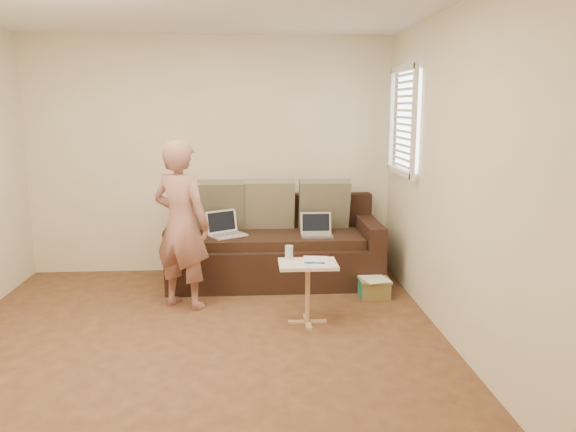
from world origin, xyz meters
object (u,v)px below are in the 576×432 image
(sofa, at_px, (275,242))
(striped_box, at_px, (374,287))
(person, at_px, (182,225))
(side_table, at_px, (308,293))
(laptop_silver, at_px, (317,236))
(laptop_white, at_px, (228,236))
(drinking_glass, at_px, (289,252))

(sofa, xyz_separation_m, striped_box, (0.95, -0.58, -0.33))
(person, xyz_separation_m, side_table, (1.11, -0.49, -0.51))
(side_table, relative_size, striped_box, 1.79)
(person, relative_size, striped_box, 5.18)
(laptop_silver, bearing_deg, striped_box, -37.67)
(striped_box, bearing_deg, sofa, 148.82)
(sofa, distance_m, striped_box, 1.16)
(side_table, height_order, striped_box, side_table)
(laptop_white, bearing_deg, sofa, -22.51)
(side_table, bearing_deg, drinking_glass, 142.67)
(drinking_glass, bearing_deg, side_table, -37.33)
(sofa, bearing_deg, side_table, -79.24)
(laptop_white, height_order, striped_box, laptop_white)
(sofa, height_order, person, person)
(side_table, relative_size, drinking_glass, 4.51)
(sofa, distance_m, drinking_glass, 1.11)
(drinking_glass, bearing_deg, laptop_silver, 69.30)
(striped_box, bearing_deg, drinking_glass, -149.08)
(laptop_silver, relative_size, side_table, 0.60)
(laptop_white, height_order, side_table, laptop_white)
(laptop_white, distance_m, person, 0.79)
(laptop_white, bearing_deg, laptop_silver, -36.76)
(laptop_white, bearing_deg, drinking_glass, -92.68)
(striped_box, bearing_deg, person, -175.31)
(person, bearing_deg, side_table, -175.60)
(laptop_silver, distance_m, person, 1.45)
(drinking_glass, relative_size, striped_box, 0.40)
(striped_box, bearing_deg, laptop_silver, 141.20)
(sofa, height_order, striped_box, sofa)
(sofa, xyz_separation_m, laptop_silver, (0.43, -0.16, 0.10))
(person, xyz_separation_m, striped_box, (1.83, 0.15, -0.69))
(laptop_white, bearing_deg, side_table, -89.44)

